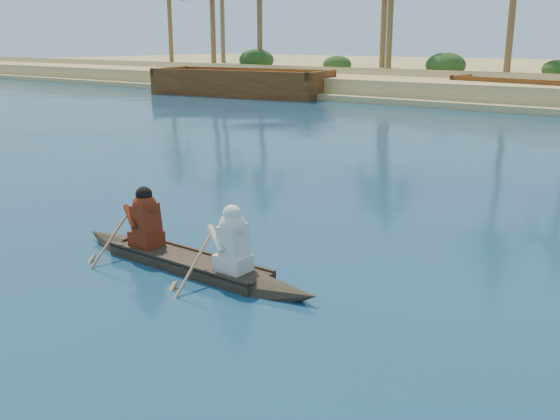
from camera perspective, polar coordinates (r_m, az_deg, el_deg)
The scene contains 3 objects.
canoe at distance 10.50m, azimuth -8.47°, elevation -3.84°, with size 5.23×0.73×1.44m.
barge_left at distance 43.38m, azimuth -3.60°, elevation 11.38°, with size 12.79×5.79×2.06m.
barge_mid at distance 39.15m, azimuth 23.48°, elevation 9.63°, with size 11.57×5.94×1.84m.
Camera 1 is at (0.55, -10.91, 3.70)m, focal length 40.00 mm.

